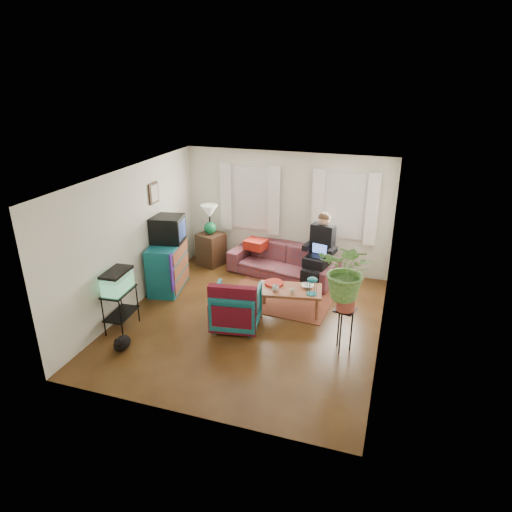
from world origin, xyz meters
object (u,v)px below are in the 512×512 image
(armchair, at_px, (236,305))
(plant_stand, at_px, (343,330))
(aquarium_stand, at_px, (121,310))
(sofa, at_px, (283,256))
(dresser, at_px, (168,266))
(side_table, at_px, (211,249))
(coffee_table, at_px, (290,300))

(armchair, height_order, plant_stand, armchair)
(aquarium_stand, bearing_deg, sofa, 51.18)
(aquarium_stand, bearing_deg, dresser, 85.78)
(armchair, bearing_deg, side_table, -66.11)
(sofa, height_order, side_table, sofa)
(coffee_table, xyz_separation_m, plant_stand, (1.10, -0.94, 0.13))
(aquarium_stand, bearing_deg, coffee_table, 25.47)
(aquarium_stand, height_order, plant_stand, plant_stand)
(side_table, xyz_separation_m, aquarium_stand, (-0.35, -3.06, -0.01))
(plant_stand, bearing_deg, sofa, 123.88)
(aquarium_stand, bearing_deg, plant_stand, 4.16)
(aquarium_stand, relative_size, coffee_table, 0.63)
(dresser, height_order, aquarium_stand, dresser)
(armchair, xyz_separation_m, coffee_table, (0.76, 0.76, -0.17))
(side_table, relative_size, coffee_table, 0.65)
(sofa, xyz_separation_m, plant_stand, (1.64, -2.44, -0.09))
(dresser, bearing_deg, aquarium_stand, -100.92)
(dresser, bearing_deg, plant_stand, -27.65)
(dresser, bearing_deg, coffee_table, -14.88)
(armchair, bearing_deg, dresser, -36.08)
(armchair, bearing_deg, plant_stand, 166.13)
(sofa, height_order, aquarium_stand, sofa)
(sofa, distance_m, side_table, 1.72)
(side_table, relative_size, dresser, 0.68)
(sofa, xyz_separation_m, coffee_table, (0.53, -1.50, -0.22))
(sofa, xyz_separation_m, dresser, (-2.06, -1.30, 0.04))
(side_table, bearing_deg, coffee_table, -35.31)
(armchair, relative_size, coffee_table, 0.71)
(side_table, height_order, armchair, armchair)
(plant_stand, bearing_deg, aquarium_stand, -171.97)
(aquarium_stand, distance_m, coffee_table, 2.99)
(armchair, bearing_deg, coffee_table, -143.23)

